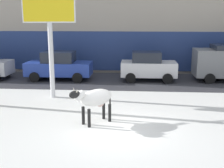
% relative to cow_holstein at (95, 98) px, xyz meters
% --- Properties ---
extents(ground_plane, '(120.00, 120.00, 0.00)m').
position_rel_cow_holstein_xyz_m(ground_plane, '(0.93, -0.56, -1.00)').
color(ground_plane, white).
extents(road_strip, '(60.00, 5.60, 0.01)m').
position_rel_cow_holstein_xyz_m(road_strip, '(0.93, 7.92, -1.00)').
color(road_strip, '#333338').
rests_on(road_strip, ground).
extents(cow_holstein, '(1.66, 1.61, 1.54)m').
position_rel_cow_holstein_xyz_m(cow_holstein, '(0.00, 0.00, 0.00)').
color(cow_holstein, silver).
rests_on(cow_holstein, ground).
extents(billboard, '(2.50, 0.76, 5.56)m').
position_rel_cow_holstein_xyz_m(billboard, '(-2.67, 3.59, 3.31)').
color(billboard, silver).
rests_on(billboard, ground).
extents(car_blue_sedan, '(4.20, 1.99, 1.84)m').
position_rel_cow_holstein_xyz_m(car_blue_sedan, '(-3.42, 7.86, -0.09)').
color(car_blue_sedan, '#233D9E').
rests_on(car_blue_sedan, ground).
extents(car_white_hatchback, '(3.50, 1.93, 1.86)m').
position_rel_cow_holstein_xyz_m(car_white_hatchback, '(2.35, 8.03, -0.07)').
color(car_white_hatchback, white).
rests_on(car_white_hatchback, ground).
extents(pedestrian_near_billboard, '(0.36, 0.24, 1.73)m').
position_rel_cow_holstein_xyz_m(pedestrian_near_billboard, '(-6.54, 11.17, -0.12)').
color(pedestrian_near_billboard, '#282833').
rests_on(pedestrian_near_billboard, ground).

